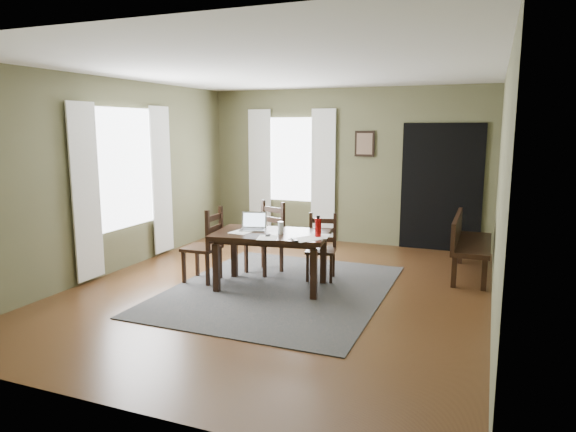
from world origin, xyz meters
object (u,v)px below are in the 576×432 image
at_px(chair_back_right, 321,248).
at_px(water_bottle, 318,227).
at_px(dining_table, 271,239).
at_px(chair_back_left, 266,238).
at_px(chair_end, 205,246).
at_px(bench, 467,240).
at_px(laptop, 254,225).

xyz_separation_m(chair_back_right, water_bottle, (0.16, -0.63, 0.41)).
distance_m(dining_table, chair_back_right, 0.80).
bearing_deg(chair_back_left, dining_table, -42.80).
bearing_deg(chair_end, chair_back_right, 114.82).
xyz_separation_m(dining_table, chair_back_left, (-0.35, 0.64, -0.15)).
bearing_deg(chair_back_left, chair_end, -109.27).
bearing_deg(bench, dining_table, 123.75).
distance_m(dining_table, water_bottle, 0.66).
bearing_deg(laptop, chair_back_right, 17.57).
bearing_deg(water_bottle, laptop, 172.98).
bearing_deg(chair_end, dining_table, 93.54).
xyz_separation_m(dining_table, laptop, (-0.29, 0.09, 0.15)).
relative_size(chair_back_right, water_bottle, 3.35).
xyz_separation_m(chair_end, chair_back_left, (0.56, 0.72, 0.00)).
relative_size(bench, laptop, 3.86).
bearing_deg(laptop, chair_end, 179.88).
relative_size(chair_back_left, bench, 0.67).
distance_m(laptop, water_bottle, 0.93).
height_order(chair_back_left, water_bottle, chair_back_left).
bearing_deg(chair_back_left, water_bottle, -15.52).
distance_m(chair_end, water_bottle, 1.58).
relative_size(chair_back_left, laptop, 2.57).
relative_size(chair_back_right, laptop, 2.27).
bearing_deg(laptop, bench, 12.61).
height_order(chair_end, bench, chair_end).
bearing_deg(chair_back_right, laptop, -156.59).
xyz_separation_m(dining_table, bench, (2.27, 1.52, -0.13)).
bearing_deg(chair_back_right, chair_end, -163.88).
bearing_deg(dining_table, chair_end, 177.52).
bearing_deg(water_bottle, chair_back_left, 146.25).
relative_size(dining_table, chair_end, 1.54).
relative_size(chair_back_left, chair_back_right, 1.13).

